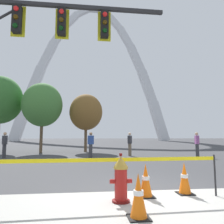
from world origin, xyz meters
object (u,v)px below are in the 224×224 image
(traffic_cone_curb_edge, at_px, (146,181))
(pedestrian_near_trees, at_px, (91,145))
(pedestrian_walking_left, at_px, (4,145))
(traffic_cone_by_hydrant, at_px, (138,196))
(pedestrian_walking_right, at_px, (197,144))
(traffic_cone_mid_sidewalk, at_px, (184,178))
(traffic_signal_gantry, at_px, (2,38))
(pedestrian_standing_center, at_px, (130,144))
(monument_arch, at_px, (93,80))
(fire_hydrant, at_px, (121,179))

(traffic_cone_curb_edge, relative_size, pedestrian_near_trees, 0.46)
(traffic_cone_curb_edge, bearing_deg, pedestrian_walking_left, 124.61)
(traffic_cone_by_hydrant, bearing_deg, pedestrian_walking_right, 57.33)
(traffic_cone_mid_sidewalk, relative_size, traffic_signal_gantry, 0.09)
(traffic_cone_mid_sidewalk, bearing_deg, traffic_cone_curb_edge, -171.83)
(traffic_cone_by_hydrant, height_order, traffic_cone_curb_edge, same)
(traffic_cone_curb_edge, relative_size, traffic_signal_gantry, 0.09)
(pedestrian_walking_left, bearing_deg, traffic_cone_mid_sidewalk, -51.08)
(traffic_signal_gantry, distance_m, pedestrian_walking_right, 12.35)
(pedestrian_standing_center, distance_m, pedestrian_walking_right, 4.38)
(pedestrian_walking_left, height_order, pedestrian_near_trees, same)
(monument_arch, xyz_separation_m, pedestrian_near_trees, (-1.15, -47.10, -16.65))
(fire_hydrant, distance_m, pedestrian_standing_center, 10.34)
(pedestrian_walking_left, distance_m, pedestrian_near_trees, 5.30)
(traffic_cone_mid_sidewalk, xyz_separation_m, traffic_signal_gantry, (-4.97, 1.82, 4.05))
(traffic_signal_gantry, bearing_deg, traffic_cone_mid_sidewalk, -20.16)
(pedestrian_near_trees, bearing_deg, traffic_signal_gantry, -113.27)
(fire_hydrant, relative_size, traffic_signal_gantry, 0.13)
(fire_hydrant, bearing_deg, pedestrian_walking_right, 54.11)
(fire_hydrant, relative_size, pedestrian_walking_right, 0.62)
(monument_arch, height_order, pedestrian_walking_left, monument_arch)
(traffic_cone_curb_edge, relative_size, pedestrian_standing_center, 0.46)
(traffic_signal_gantry, height_order, pedestrian_near_trees, traffic_signal_gantry)
(pedestrian_walking_left, bearing_deg, pedestrian_walking_right, -3.10)
(pedestrian_walking_left, xyz_separation_m, pedestrian_near_trees, (5.28, -0.47, 0.00))
(traffic_cone_curb_edge, bearing_deg, pedestrian_near_trees, 97.04)
(traffic_signal_gantry, bearing_deg, pedestrian_standing_center, 54.43)
(monument_arch, xyz_separation_m, pedestrian_standing_center, (1.53, -46.05, -16.65))
(traffic_cone_curb_edge, xyz_separation_m, traffic_signal_gantry, (-4.00, 1.96, 4.05))
(traffic_cone_by_hydrant, xyz_separation_m, traffic_cone_curb_edge, (0.46, 1.20, 0.00))
(pedestrian_walking_left, xyz_separation_m, pedestrian_standing_center, (7.97, 0.58, 0.00))
(traffic_signal_gantry, xyz_separation_m, pedestrian_walking_right, (9.80, 6.60, -3.59))
(traffic_signal_gantry, distance_m, monument_arch, 55.60)
(traffic_cone_mid_sidewalk, bearing_deg, traffic_signal_gantry, 159.84)
(traffic_cone_by_hydrant, distance_m, pedestrian_near_trees, 9.98)
(traffic_cone_by_hydrant, bearing_deg, pedestrian_walking_left, 119.55)
(fire_hydrant, relative_size, traffic_cone_by_hydrant, 1.36)
(traffic_signal_gantry, bearing_deg, monument_arch, 85.68)
(pedestrian_walking_right, bearing_deg, pedestrian_standing_center, 163.62)
(monument_arch, height_order, pedestrian_walking_right, monument_arch)
(traffic_signal_gantry, bearing_deg, fire_hydrant, -33.66)
(fire_hydrant, bearing_deg, traffic_cone_mid_sidewalk, 15.37)
(monument_arch, bearing_deg, pedestrian_walking_right, -83.09)
(traffic_cone_by_hydrant, height_order, traffic_signal_gantry, traffic_signal_gantry)
(pedestrian_walking_right, bearing_deg, fire_hydrant, -125.89)
(monument_arch, bearing_deg, traffic_cone_mid_sidewalk, -89.07)
(traffic_cone_mid_sidewalk, height_order, pedestrian_walking_left, pedestrian_walking_left)
(monument_arch, bearing_deg, pedestrian_standing_center, -88.09)
(fire_hydrant, height_order, pedestrian_walking_left, pedestrian_walking_left)
(traffic_cone_by_hydrant, height_order, pedestrian_near_trees, pedestrian_near_trees)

